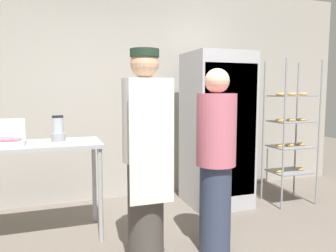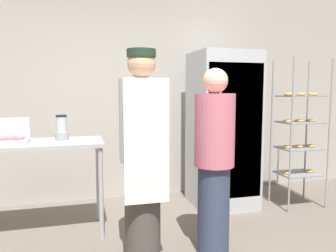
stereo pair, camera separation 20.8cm
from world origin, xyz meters
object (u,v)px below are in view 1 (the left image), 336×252
Objects in this scene: donut_box at (8,141)px; refrigerator at (217,129)px; person_customer at (216,160)px; person_baker at (145,154)px; baking_rack at (291,132)px; blender_pitcher at (58,130)px.

refrigerator is at bearing 10.81° from donut_box.
person_customer is (1.71, -0.70, -0.16)m from donut_box.
refrigerator is at bearing 41.78° from person_baker.
person_customer is at bearing -4.89° from person_baker.
person_customer is (-1.50, -0.87, -0.09)m from baking_rack.
refrigerator reaches higher than baking_rack.
baking_rack is 6.68× the size of donut_box.
donut_box is 1.85m from person_customer.
refrigerator reaches higher than person_baker.
person_customer is at bearing -22.22° from donut_box.
baking_rack is at bearing 0.14° from blender_pitcher.
blender_pitcher is 1.06m from person_baker.
person_baker is (-1.22, -1.09, -0.03)m from refrigerator.
baking_rack is 1.12× the size of person_customer.
refrigerator is 1.29m from person_customer.
donut_box is 1.27m from person_baker.
person_baker is 1.09× the size of person_customer.
baking_rack is 2.27m from person_baker.
baking_rack is 2.79m from blender_pitcher.
refrigerator is 1.91m from blender_pitcher.
person_customer is (-0.60, -1.14, -0.12)m from refrigerator.
refrigerator reaches higher than person_customer.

